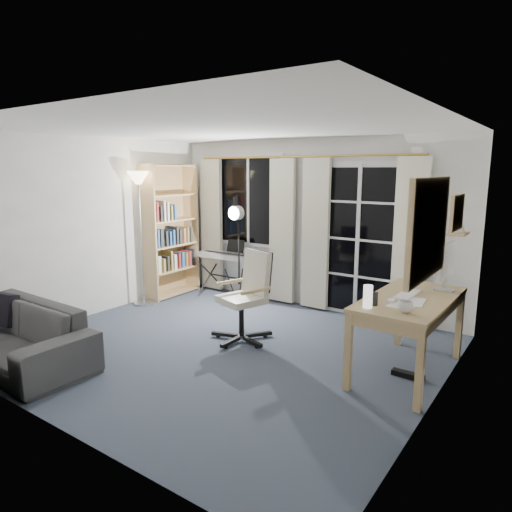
{
  "coord_description": "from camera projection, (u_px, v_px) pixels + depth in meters",
  "views": [
    {
      "loc": [
        3.08,
        -3.76,
        1.97
      ],
      "look_at": [
        0.2,
        0.35,
        1.02
      ],
      "focal_mm": 32.0,
      "sensor_mm": 36.0,
      "label": 1
    }
  ],
  "objects": [
    {
      "name": "floor",
      "position": [
        223.0,
        348.0,
        5.13
      ],
      "size": [
        4.5,
        4.0,
        0.02
      ],
      "primitive_type": "cube",
      "color": "#383F51",
      "rests_on": "ground"
    },
    {
      "name": "window",
      "position": [
        250.0,
        201.0,
        7.03
      ],
      "size": [
        1.2,
        0.08,
        1.4
      ],
      "color": "white",
      "rests_on": "floor"
    },
    {
      "name": "french_door",
      "position": [
        359.0,
        241.0,
        6.11
      ],
      "size": [
        1.32,
        0.09,
        2.11
      ],
      "color": "white",
      "rests_on": "floor"
    },
    {
      "name": "curtains",
      "position": [
        298.0,
        232.0,
        6.52
      ],
      "size": [
        3.6,
        0.07,
        2.13
      ],
      "color": "gold",
      "rests_on": "floor"
    },
    {
      "name": "bookshelf",
      "position": [
        168.0,
        234.0,
        7.16
      ],
      "size": [
        0.35,
        0.96,
        2.06
      ],
      "rotation": [
        0.0,
        0.0,
        0.02
      ],
      "color": "tan",
      "rests_on": "floor"
    },
    {
      "name": "torchiere_lamp",
      "position": [
        139.0,
        198.0,
        6.49
      ],
      "size": [
        0.35,
        0.35,
        1.95
      ],
      "rotation": [
        0.0,
        0.0,
        -0.13
      ],
      "color": "#B2B2B7",
      "rests_on": "floor"
    },
    {
      "name": "keyboard_piano",
      "position": [
        232.0,
        257.0,
        7.05
      ],
      "size": [
        1.16,
        0.57,
        0.84
      ],
      "rotation": [
        0.0,
        0.0,
        0.01
      ],
      "color": "black",
      "rests_on": "floor"
    },
    {
      "name": "studio_light",
      "position": [
        237.0,
        225.0,
        6.41
      ],
      "size": [
        0.28,
        0.3,
        1.51
      ],
      "rotation": [
        0.0,
        0.0,
        -0.08
      ],
      "color": "black",
      "rests_on": "floor"
    },
    {
      "name": "office_chair",
      "position": [
        250.0,
        288.0,
        5.32
      ],
      "size": [
        0.73,
        0.73,
        1.05
      ],
      "rotation": [
        0.0,
        0.0,
        -0.31
      ],
      "color": "black",
      "rests_on": "floor"
    },
    {
      "name": "desk",
      "position": [
        410.0,
        307.0,
        4.38
      ],
      "size": [
        0.75,
        1.45,
        0.77
      ],
      "rotation": [
        0.0,
        0.0,
        -0.02
      ],
      "color": "#A08552",
      "rests_on": "floor"
    },
    {
      "name": "monitor",
      "position": [
        446.0,
        262.0,
        4.56
      ],
      "size": [
        0.19,
        0.55,
        0.48
      ],
      "rotation": [
        0.0,
        0.0,
        -0.02
      ],
      "color": "silver",
      "rests_on": "desk"
    },
    {
      "name": "desk_clutter",
      "position": [
        395.0,
        319.0,
        4.25
      ],
      "size": [
        0.46,
        0.87,
        0.97
      ],
      "rotation": [
        0.0,
        0.0,
        -0.02
      ],
      "color": "white",
      "rests_on": "desk"
    },
    {
      "name": "mug",
      "position": [
        405.0,
        305.0,
        3.89
      ],
      "size": [
        0.13,
        0.1,
        0.13
      ],
      "primitive_type": "imported",
      "rotation": [
        0.0,
        0.0,
        -0.02
      ],
      "color": "silver",
      "rests_on": "desk"
    },
    {
      "name": "wall_mirror",
      "position": [
        428.0,
        229.0,
        3.31
      ],
      "size": [
        0.04,
        0.94,
        0.74
      ],
      "color": "tan",
      "rests_on": "floor"
    },
    {
      "name": "framed_print",
      "position": [
        457.0,
        212.0,
        4.02
      ],
      "size": [
        0.03,
        0.42,
        0.32
      ],
      "color": "tan",
      "rests_on": "floor"
    },
    {
      "name": "wall_shelf",
      "position": [
        459.0,
        228.0,
        4.5
      ],
      "size": [
        0.16,
        0.3,
        0.18
      ],
      "color": "tan",
      "rests_on": "floor"
    },
    {
      "name": "sofa",
      "position": [
        8.0,
        323.0,
        4.71
      ],
      "size": [
        2.09,
        0.64,
        0.81
      ],
      "rotation": [
        0.0,
        0.0,
        -0.02
      ],
      "color": "#313133",
      "rests_on": "floor"
    }
  ]
}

